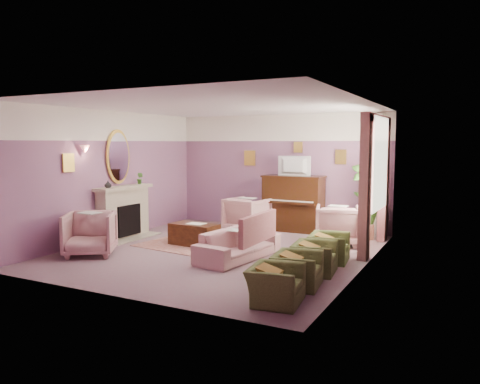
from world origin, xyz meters
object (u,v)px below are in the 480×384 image
at_px(piano, 293,204).
at_px(sofa, 238,239).
at_px(floral_armchair_right, 338,223).
at_px(olive_chair_d, 329,243).
at_px(floral_armchair_front, 90,231).
at_px(olive_chair_c, 314,252).
at_px(olive_chair_b, 297,264).
at_px(olive_chair_a, 276,278).
at_px(floral_armchair_left, 247,213).
at_px(coffee_table, 194,234).
at_px(television, 293,164).
at_px(side_table, 367,222).

distance_m(piano, sofa, 3.05).
bearing_deg(floral_armchair_right, olive_chair_d, -80.80).
bearing_deg(floral_armchair_front, olive_chair_c, 10.67).
bearing_deg(olive_chair_b, piano, 111.25).
distance_m(olive_chair_a, olive_chair_d, 2.46).
height_order(floral_armchair_left, olive_chair_d, floral_armchair_left).
xyz_separation_m(piano, floral_armchair_right, (1.36, -1.03, -0.20)).
relative_size(piano, sofa, 0.76).
bearing_deg(olive_chair_c, coffee_table, 163.65).
xyz_separation_m(olive_chair_a, olive_chair_d, (0.00, 2.46, 0.00)).
distance_m(floral_armchair_front, olive_chair_b, 4.12).
xyz_separation_m(television, side_table, (1.76, 0.01, -1.25)).
height_order(floral_armchair_right, olive_chair_d, floral_armchair_right).
bearing_deg(olive_chair_b, olive_chair_a, -90.00).
height_order(television, floral_armchair_left, television).
height_order(piano, olive_chair_a, piano).
bearing_deg(piano, floral_armchair_right, -36.96).
distance_m(sofa, olive_chair_c, 1.54).
height_order(olive_chair_b, side_table, side_table).
distance_m(sofa, floral_armchair_left, 2.61).
distance_m(floral_armchair_right, olive_chair_c, 2.27).
xyz_separation_m(floral_armchair_right, floral_armchair_front, (-3.89, -3.03, 0.00)).
height_order(olive_chair_a, olive_chair_b, same).
height_order(sofa, floral_armchair_right, floral_armchair_right).
bearing_deg(coffee_table, sofa, -23.90).
bearing_deg(olive_chair_d, television, 123.47).
bearing_deg(floral_armchair_right, olive_chair_b, -85.67).
distance_m(coffee_table, olive_chair_a, 3.77).
bearing_deg(side_table, olive_chair_d, -93.81).
relative_size(piano, side_table, 2.00).
bearing_deg(sofa, floral_armchair_front, -158.53).
distance_m(floral_armchair_right, olive_chair_d, 1.46).
bearing_deg(olive_chair_c, floral_armchair_left, 133.43).
xyz_separation_m(floral_armchair_right, olive_chair_c, (0.23, -2.26, -0.12)).
relative_size(floral_armchair_left, olive_chair_c, 1.19).
height_order(sofa, olive_chair_b, sofa).
bearing_deg(side_table, floral_armchair_left, -167.68).
bearing_deg(piano, floral_armchair_left, -145.84).
distance_m(television, sofa, 3.23).
bearing_deg(olive_chair_d, piano, 122.93).
height_order(olive_chair_b, olive_chair_c, same).
bearing_deg(sofa, floral_armchair_left, 112.49).
distance_m(floral_armchair_front, olive_chair_c, 4.20).
xyz_separation_m(coffee_table, sofa, (1.33, -0.59, 0.15)).
xyz_separation_m(television, floral_armchair_left, (-0.92, -0.58, -1.15)).
xyz_separation_m(piano, olive_chair_b, (1.60, -4.10, -0.32)).
height_order(sofa, olive_chair_d, sofa).
relative_size(piano, olive_chair_a, 1.83).
distance_m(floral_armchair_left, olive_chair_a, 4.98).
distance_m(piano, olive_chair_d, 2.95).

